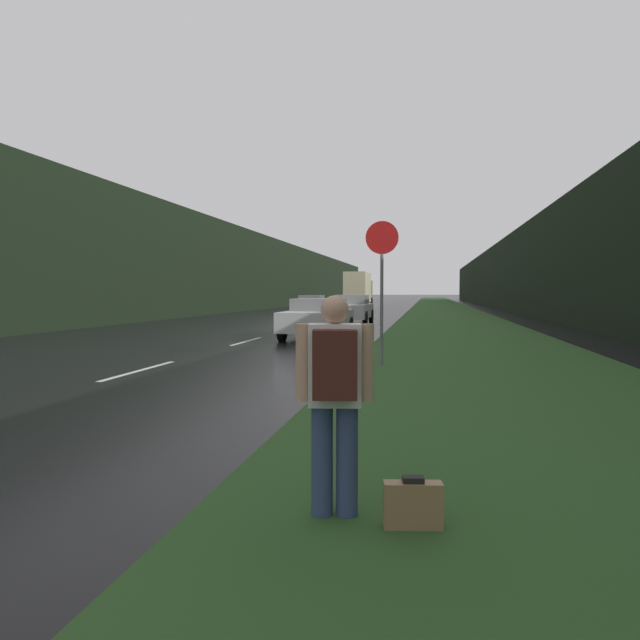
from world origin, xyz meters
TOP-DOWN VIEW (x-y plane):
  - grass_verge at (7.13, 40.00)m, footprint 6.00×240.00m
  - lane_stripe_b at (0.00, 8.44)m, footprint 0.12×3.00m
  - lane_stripe_c at (0.00, 15.44)m, footprint 0.12×3.00m
  - lane_stripe_d at (0.00, 22.44)m, footprint 0.12×3.00m
  - lane_stripe_e at (0.00, 29.44)m, footprint 0.12×3.00m
  - lane_stripe_f at (0.00, 36.44)m, footprint 0.12×3.00m
  - treeline_far_side at (-10.13, 50.00)m, footprint 2.00×140.00m
  - treeline_near_side at (13.13, 50.00)m, footprint 2.00×140.00m
  - stop_sign at (4.82, 10.13)m, footprint 0.72×0.07m
  - hitchhiker_with_backpack at (5.18, 1.63)m, footprint 0.55×0.44m
  - suitcase at (5.73, 1.54)m, footprint 0.41×0.18m
  - car_passing_near at (2.06, 17.04)m, footprint 2.03×4.46m
  - car_passing_far at (2.06, 25.95)m, footprint 1.84×4.58m
  - car_oncoming at (-2.06, 36.16)m, footprint 1.83×4.43m
  - delivery_truck at (-2.06, 62.66)m, footprint 2.57×8.68m

SIDE VIEW (x-z plane):
  - lane_stripe_b at x=0.00m, z-range 0.00..0.01m
  - lane_stripe_c at x=0.00m, z-range 0.00..0.01m
  - lane_stripe_d at x=0.00m, z-range 0.00..0.01m
  - lane_stripe_e at x=0.00m, z-range 0.00..0.01m
  - lane_stripe_f at x=0.00m, z-range 0.00..0.01m
  - grass_verge at x=7.13m, z-range 0.00..0.02m
  - suitcase at x=5.73m, z-range -0.01..0.36m
  - car_oncoming at x=-2.06m, z-range 0.01..1.39m
  - car_passing_near at x=2.06m, z-range 0.03..1.41m
  - car_passing_far at x=2.06m, z-range 0.02..1.48m
  - hitchhiker_with_backpack at x=5.18m, z-range 0.12..1.72m
  - stop_sign at x=4.82m, z-range 0.37..3.52m
  - delivery_truck at x=-2.06m, z-range 0.09..3.87m
  - treeline_near_side at x=13.13m, z-range 0.00..6.25m
  - treeline_far_side at x=-10.13m, z-range 0.00..6.89m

